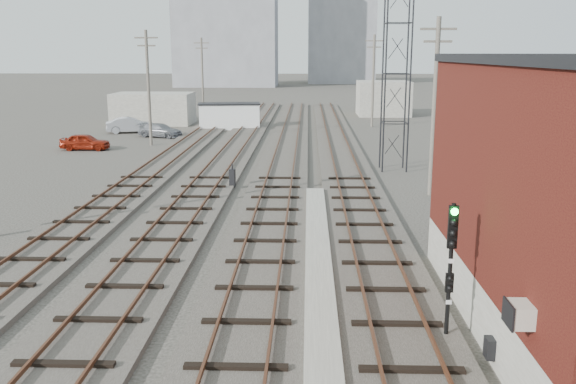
{
  "coord_description": "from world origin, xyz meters",
  "views": [
    {
      "loc": [
        0.11,
        -3.23,
        7.24
      ],
      "look_at": [
        -0.62,
        18.81,
        2.2
      ],
      "focal_mm": 38.0,
      "sensor_mm": 36.0,
      "label": 1
    }
  ],
  "objects_px": {
    "switch_stand": "(232,178)",
    "car_grey": "(160,130)",
    "site_trailer": "(229,116)",
    "car_red": "(85,142)",
    "signal_mast": "(451,264)",
    "car_silver": "(131,125)"
  },
  "relations": [
    {
      "from": "signal_mast",
      "to": "car_grey",
      "type": "xyz_separation_m",
      "value": [
        -16.61,
        38.51,
        -1.49
      ]
    },
    {
      "from": "switch_stand",
      "to": "car_grey",
      "type": "distance_m",
      "value": 22.53
    },
    {
      "from": "switch_stand",
      "to": "car_silver",
      "type": "distance_m",
      "value": 26.59
    },
    {
      "from": "site_trailer",
      "to": "car_grey",
      "type": "bearing_deg",
      "value": -138.89
    },
    {
      "from": "car_red",
      "to": "car_silver",
      "type": "height_order",
      "value": "car_silver"
    },
    {
      "from": "switch_stand",
      "to": "site_trailer",
      "type": "height_order",
      "value": "site_trailer"
    },
    {
      "from": "switch_stand",
      "to": "car_grey",
      "type": "bearing_deg",
      "value": 121.45
    },
    {
      "from": "car_red",
      "to": "car_grey",
      "type": "relative_size",
      "value": 0.9
    },
    {
      "from": "site_trailer",
      "to": "car_silver",
      "type": "distance_m",
      "value": 9.41
    },
    {
      "from": "signal_mast",
      "to": "car_red",
      "type": "relative_size",
      "value": 0.99
    },
    {
      "from": "car_red",
      "to": "car_silver",
      "type": "xyz_separation_m",
      "value": [
        0.56,
        10.29,
        0.1
      ]
    },
    {
      "from": "car_red",
      "to": "car_grey",
      "type": "height_order",
      "value": "car_red"
    },
    {
      "from": "car_grey",
      "to": "car_red",
      "type": "bearing_deg",
      "value": 171.19
    },
    {
      "from": "site_trailer",
      "to": "signal_mast",
      "type": "bearing_deg",
      "value": -83.93
    },
    {
      "from": "signal_mast",
      "to": "car_red",
      "type": "height_order",
      "value": "signal_mast"
    },
    {
      "from": "car_red",
      "to": "car_silver",
      "type": "bearing_deg",
      "value": -3.33
    },
    {
      "from": "car_grey",
      "to": "signal_mast",
      "type": "bearing_deg",
      "value": -137.16
    },
    {
      "from": "site_trailer",
      "to": "car_silver",
      "type": "bearing_deg",
      "value": -167.33
    },
    {
      "from": "switch_stand",
      "to": "signal_mast",
      "type": "bearing_deg",
      "value": -58.51
    },
    {
      "from": "signal_mast",
      "to": "car_silver",
      "type": "bearing_deg",
      "value": 115.88
    },
    {
      "from": "signal_mast",
      "to": "car_silver",
      "type": "relative_size",
      "value": 0.83
    },
    {
      "from": "site_trailer",
      "to": "car_red",
      "type": "distance_m",
      "value": 16.53
    }
  ]
}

